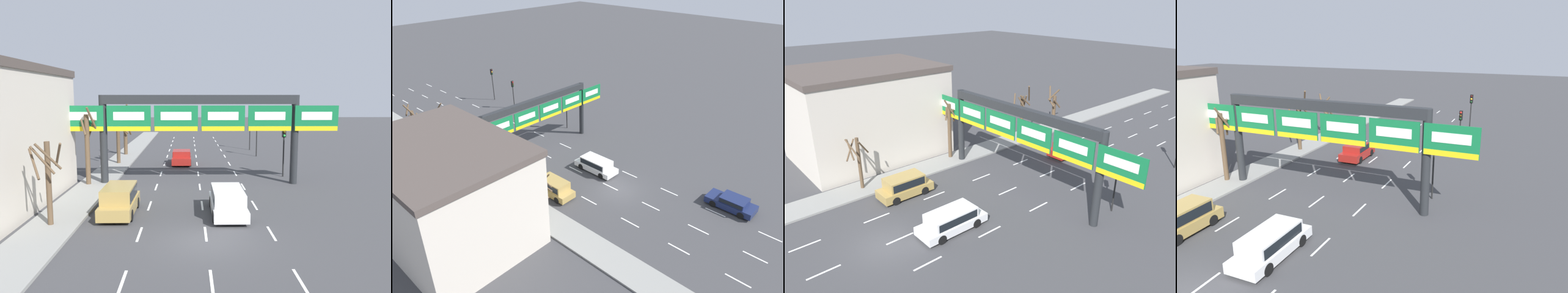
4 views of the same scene
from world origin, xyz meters
The scene contains 16 objects.
ground_plane centered at (0.00, 0.00, 0.00)m, with size 220.00×220.00×0.00m, color #3D3D3F.
sidewalk_left centered at (-8.00, 0.00, 0.07)m, with size 2.80×110.00×0.15m.
lane_dashes centered at (0.00, 13.50, 0.01)m, with size 6.72×67.00×0.01m.
sign_gantry centered at (0.00, 11.97, 5.23)m, with size 21.24×0.70×6.94m.
building_near centered at (-14.75, 6.15, 4.39)m, with size 10.09×13.71×8.76m.
car_red centered at (-1.55, 20.78, 0.77)m, with size 1.91×4.11×1.44m.
car_navy centered at (4.88, -9.80, 0.70)m, with size 1.97×4.52×1.29m.
suv_white centered at (1.42, 4.20, 0.86)m, with size 1.93×4.87×1.52m.
suv_gold centered at (-4.85, 4.27, 0.95)m, with size 1.85×4.29×1.71m.
traffic_light_near_gantry centered at (6.93, 25.85, 3.09)m, with size 0.30×0.35×4.30m.
traffic_light_mid_block centered at (7.24, 14.64, 3.08)m, with size 0.30×0.35×4.29m.
traffic_light_far_end centered at (7.00, 31.17, 3.61)m, with size 0.30×0.35×5.09m.
tree_bare_closest centered at (-8.08, 2.08, 2.68)m, with size 1.88×1.84×4.40m.
tree_bare_second centered at (-8.50, 11.51, 3.11)m, with size 1.25×1.43×5.90m.
tree_bare_third centered at (-7.88, 20.89, 3.03)m, with size 2.35×2.34×5.93m.
tree_bare_furthest centered at (-8.19, 26.74, 2.37)m, with size 1.59×1.75×4.73m.
Camera 2 is at (-25.90, -19.58, 21.95)m, focal length 35.00 mm.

